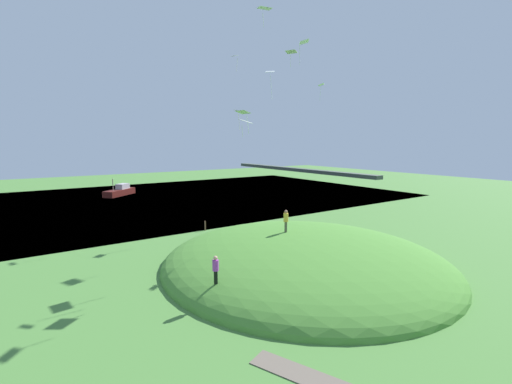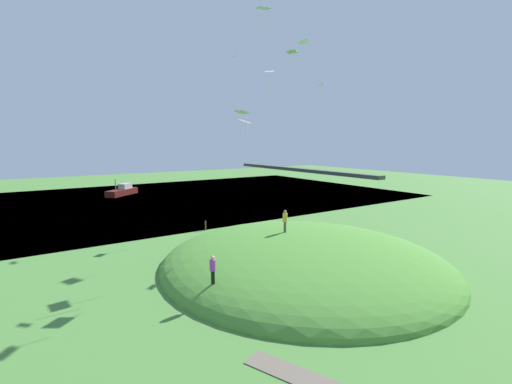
{
  "view_description": "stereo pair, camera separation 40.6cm",
  "coord_description": "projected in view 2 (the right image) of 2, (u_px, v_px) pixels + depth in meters",
  "views": [
    {
      "loc": [
        29.96,
        -20.96,
        9.44
      ],
      "look_at": [
        2.27,
        -2.18,
        4.66
      ],
      "focal_mm": 24.18,
      "sensor_mm": 36.0,
      "label": 1
    },
    {
      "loc": [
        30.18,
        -20.62,
        9.44
      ],
      "look_at": [
        2.27,
        -2.18,
        4.66
      ],
      "focal_mm": 24.18,
      "sensor_mm": 36.0,
      "label": 2
    }
  ],
  "objects": [
    {
      "name": "person_watching_kites",
      "position": [
        213.0,
        266.0,
        20.17
      ],
      "size": [
        0.44,
        0.44,
        1.71
      ],
      "rotation": [
        0.0,
        0.0,
        1.34
      ],
      "color": "black",
      "rests_on": "grass_hill"
    },
    {
      "name": "kite_4",
      "position": [
        242.0,
        113.0,
        27.62
      ],
      "size": [
        1.26,
        0.94,
        1.87
      ],
      "color": "white"
    },
    {
      "name": "kite_6",
      "position": [
        321.0,
        86.0,
        32.11
      ],
      "size": [
        0.9,
        0.93,
        1.63
      ],
      "color": "white"
    },
    {
      "name": "mooring_post",
      "position": [
        206.0,
        226.0,
        37.44
      ],
      "size": [
        0.14,
        0.14,
        1.04
      ],
      "primitive_type": "cylinder",
      "color": "brown",
      "rests_on": "ground_plane"
    },
    {
      "name": "boat_on_lake",
      "position": [
        123.0,
        191.0,
        62.84
      ],
      "size": [
        5.92,
        6.39,
        3.19
      ],
      "rotation": [
        0.0,
        0.0,
        2.28
      ],
      "color": "#4E1713",
      "rests_on": "lake_water"
    },
    {
      "name": "lake_water",
      "position": [
        173.0,
        199.0,
        60.03
      ],
      "size": [
        47.51,
        80.0,
        0.4
      ],
      "primitive_type": "cube",
      "color": "navy",
      "rests_on": "ground_plane"
    },
    {
      "name": "kite_3",
      "position": [
        238.0,
        112.0,
        37.37
      ],
      "size": [
        1.01,
        1.04,
        2.16
      ],
      "color": "silver"
    },
    {
      "name": "grass_hill",
      "position": [
        303.0,
        263.0,
        27.31
      ],
      "size": [
        22.89,
        22.07,
        4.45
      ],
      "primitive_type": "ellipsoid",
      "color": "#488330",
      "rests_on": "ground_plane"
    },
    {
      "name": "kite_8",
      "position": [
        269.0,
        75.0,
        27.61
      ],
      "size": [
        0.85,
        0.85,
        2.23
      ],
      "color": "white"
    },
    {
      "name": "ground_plane",
      "position": [
        261.0,
        230.0,
        37.52
      ],
      "size": [
        160.0,
        160.0,
        0.0
      ],
      "primitive_type": "plane",
      "color": "#487B36"
    },
    {
      "name": "kite_0",
      "position": [
        235.0,
        57.0,
        39.57
      ],
      "size": [
        0.91,
        0.79,
        1.9
      ],
      "color": "white"
    },
    {
      "name": "kite_2",
      "position": [
        303.0,
        43.0,
        26.43
      ],
      "size": [
        1.25,
        1.19,
        1.83
      ],
      "color": "white"
    },
    {
      "name": "person_on_hilltop",
      "position": [
        285.0,
        218.0,
        28.02
      ],
      "size": [
        0.43,
        0.43,
        1.84
      ],
      "rotation": [
        0.0,
        0.0,
        3.02
      ],
      "color": "#4F503A",
      "rests_on": "grass_hill"
    },
    {
      "name": "kite_1",
      "position": [
        264.0,
        9.0,
        26.4
      ],
      "size": [
        0.91,
        1.17,
        1.4
      ],
      "color": "silver"
    },
    {
      "name": "kite_7",
      "position": [
        292.0,
        52.0,
        35.6
      ],
      "size": [
        1.34,
        1.19,
        1.64
      ],
      "color": "silver"
    },
    {
      "name": "kite_5",
      "position": [
        244.0,
        122.0,
        25.21
      ],
      "size": [
        1.35,
        1.37,
        1.26
      ],
      "color": "silver"
    },
    {
      "name": "bridge_deck_far",
      "position": [
        298.0,
        170.0,
        74.96
      ],
      "size": [
        42.76,
        1.8,
        0.7
      ],
      "primitive_type": "cube",
      "color": "#445046"
    }
  ]
}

